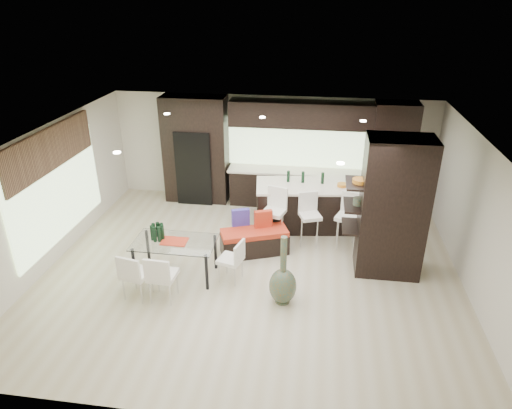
% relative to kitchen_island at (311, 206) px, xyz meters
% --- Properties ---
extents(ground, '(8.00, 8.00, 0.00)m').
position_rel_kitchen_island_xyz_m(ground, '(-1.07, -2.03, -0.52)').
color(ground, '#C0B292').
rests_on(ground, ground).
extents(back_wall, '(8.00, 0.02, 2.70)m').
position_rel_kitchen_island_xyz_m(back_wall, '(-1.07, 1.47, 0.83)').
color(back_wall, beige).
rests_on(back_wall, ground).
extents(left_wall, '(0.02, 7.00, 2.70)m').
position_rel_kitchen_island_xyz_m(left_wall, '(-5.07, -2.03, 0.83)').
color(left_wall, beige).
rests_on(left_wall, ground).
extents(right_wall, '(0.02, 7.00, 2.70)m').
position_rel_kitchen_island_xyz_m(right_wall, '(2.93, -2.03, 0.83)').
color(right_wall, beige).
rests_on(right_wall, ground).
extents(ceiling, '(8.00, 7.00, 0.02)m').
position_rel_kitchen_island_xyz_m(ceiling, '(-1.07, -2.03, 2.18)').
color(ceiling, white).
rests_on(ceiling, ground).
extents(window_left, '(0.04, 3.20, 1.90)m').
position_rel_kitchen_island_xyz_m(window_left, '(-5.03, -1.83, 0.83)').
color(window_left, '#B2D199').
rests_on(window_left, left_wall).
extents(window_back, '(3.40, 0.04, 1.20)m').
position_rel_kitchen_island_xyz_m(window_back, '(-0.47, 1.43, 1.03)').
color(window_back, '#B2D199').
rests_on(window_back, back_wall).
extents(stone_accent, '(0.08, 3.00, 0.80)m').
position_rel_kitchen_island_xyz_m(stone_accent, '(-5.00, -1.83, 1.73)').
color(stone_accent, brown).
rests_on(stone_accent, left_wall).
extents(ceiling_spots, '(4.00, 3.00, 0.02)m').
position_rel_kitchen_island_xyz_m(ceiling_spots, '(-1.07, -1.78, 2.16)').
color(ceiling_spots, white).
rests_on(ceiling_spots, ceiling).
extents(back_cabinetry, '(6.80, 0.68, 2.70)m').
position_rel_kitchen_island_xyz_m(back_cabinetry, '(-0.57, 1.14, 0.83)').
color(back_cabinetry, black).
rests_on(back_cabinetry, ground).
extents(refrigerator, '(0.90, 0.68, 1.90)m').
position_rel_kitchen_island_xyz_m(refrigerator, '(-2.97, 1.09, 0.43)').
color(refrigerator, black).
rests_on(refrigerator, ground).
extents(partition_column, '(1.20, 0.80, 2.70)m').
position_rel_kitchen_island_xyz_m(partition_column, '(1.53, -1.63, 0.83)').
color(partition_column, black).
rests_on(partition_column, ground).
extents(kitchen_island, '(2.63, 1.39, 1.05)m').
position_rel_kitchen_island_xyz_m(kitchen_island, '(0.00, 0.00, 0.00)').
color(kitchen_island, black).
rests_on(kitchen_island, ground).
extents(stool_left, '(0.54, 0.54, 1.00)m').
position_rel_kitchen_island_xyz_m(stool_left, '(-0.77, -0.86, -0.02)').
color(stool_left, white).
rests_on(stool_left, ground).
extents(stool_mid, '(0.53, 0.53, 0.94)m').
position_rel_kitchen_island_xyz_m(stool_mid, '(-0.00, -0.85, -0.05)').
color(stool_mid, white).
rests_on(stool_mid, ground).
extents(stool_right, '(0.56, 0.56, 0.97)m').
position_rel_kitchen_island_xyz_m(stool_right, '(0.77, -0.85, -0.04)').
color(stool_right, white).
rests_on(stool_right, ground).
extents(bench, '(1.48, 0.99, 0.53)m').
position_rel_kitchen_island_xyz_m(bench, '(-1.11, -1.38, -0.26)').
color(bench, black).
rests_on(bench, ground).
extents(floor_vase, '(0.59, 0.59, 1.31)m').
position_rel_kitchen_island_xyz_m(floor_vase, '(-0.38, -2.94, 0.13)').
color(floor_vase, '#45503A').
rests_on(floor_vase, ground).
extents(dining_table, '(1.54, 0.87, 0.74)m').
position_rel_kitchen_island_xyz_m(dining_table, '(-2.48, -2.41, -0.15)').
color(dining_table, white).
rests_on(dining_table, ground).
extents(chair_near, '(0.49, 0.49, 0.86)m').
position_rel_kitchen_island_xyz_m(chair_near, '(-2.48, -3.16, -0.09)').
color(chair_near, white).
rests_on(chair_near, ground).
extents(chair_far, '(0.54, 0.54, 0.84)m').
position_rel_kitchen_island_xyz_m(chair_far, '(-2.96, -3.15, -0.10)').
color(chair_far, white).
rests_on(chair_far, ground).
extents(chair_end, '(0.51, 0.51, 0.78)m').
position_rel_kitchen_island_xyz_m(chair_end, '(-1.42, -2.41, -0.14)').
color(chair_end, white).
rests_on(chair_end, ground).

